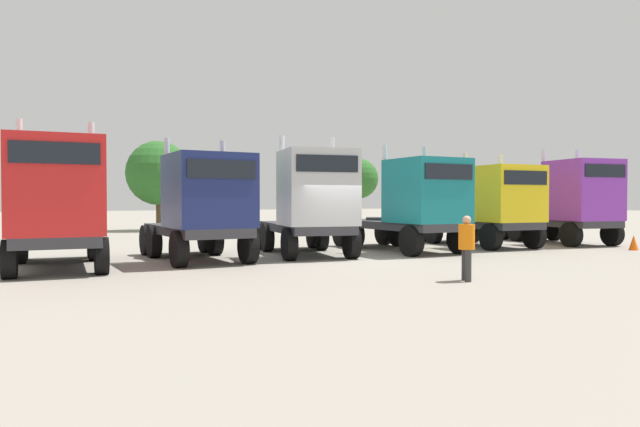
{
  "coord_description": "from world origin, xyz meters",
  "views": [
    {
      "loc": [
        -9.71,
        -16.13,
        2.0
      ],
      "look_at": [
        0.6,
        2.61,
        1.51
      ],
      "focal_mm": 32.37,
      "sensor_mm": 36.0,
      "label": 1
    }
  ],
  "objects": [
    {
      "name": "semi_truck_silver",
      "position": [
        -0.12,
        1.89,
        1.93
      ],
      "size": [
        3.65,
        6.25,
        4.32
      ],
      "rotation": [
        0.0,
        0.0,
        -1.77
      ],
      "color": "#333338",
      "rests_on": "ground"
    },
    {
      "name": "visitor_in_hivis",
      "position": [
        0.33,
        -5.41,
        0.94
      ],
      "size": [
        0.54,
        0.54,
        1.62
      ],
      "rotation": [
        0.0,
        0.0,
        5.82
      ],
      "color": "#353535",
      "rests_on": "ground"
    },
    {
      "name": "oak_far_right",
      "position": [
        13.26,
        19.81,
        3.59
      ],
      "size": [
        2.99,
        2.99,
        5.11
      ],
      "color": "#4C3823",
      "rests_on": "ground"
    },
    {
      "name": "oak_far_centre",
      "position": [
        -0.69,
        22.44,
        3.8
      ],
      "size": [
        4.25,
        4.25,
        5.94
      ],
      "color": "#4C3823",
      "rests_on": "ground"
    },
    {
      "name": "semi_truck_purple",
      "position": [
        12.86,
        1.15,
        1.99
      ],
      "size": [
        3.64,
        6.42,
        4.38
      ],
      "rotation": [
        0.0,
        0.0,
        -1.77
      ],
      "color": "#333338",
      "rests_on": "ground"
    },
    {
      "name": "semi_truck_yellow",
      "position": [
        8.49,
        1.75,
        1.8
      ],
      "size": [
        3.22,
        6.64,
        4.02
      ],
      "rotation": [
        0.0,
        0.0,
        -1.68
      ],
      "color": "#333338",
      "rests_on": "ground"
    },
    {
      "name": "semi_truck_navy",
      "position": [
        -4.05,
        1.97,
        1.85
      ],
      "size": [
        2.57,
        5.72,
        4.05
      ],
      "rotation": [
        0.0,
        0.0,
        -1.57
      ],
      "color": "#333338",
      "rests_on": "ground"
    },
    {
      "name": "traffic_cone_near",
      "position": [
        12.47,
        -1.96,
        0.31
      ],
      "size": [
        0.36,
        0.36,
        0.61
      ],
      "primitive_type": "cone",
      "color": "#F2590C",
      "rests_on": "ground"
    },
    {
      "name": "ground",
      "position": [
        0.0,
        0.0,
        0.0
      ],
      "size": [
        200.0,
        200.0,
        0.0
      ],
      "primitive_type": "plane",
      "color": "gray"
    },
    {
      "name": "semi_truck_red",
      "position": [
        -8.41,
        1.52,
        1.93
      ],
      "size": [
        3.03,
        6.42,
        4.32
      ],
      "rotation": [
        0.0,
        0.0,
        -1.65
      ],
      "color": "#333338",
      "rests_on": "ground"
    },
    {
      "name": "semi_truck_teal",
      "position": [
        4.13,
        1.44,
        1.87
      ],
      "size": [
        2.75,
        6.46,
        4.14
      ],
      "rotation": [
        0.0,
        0.0,
        -1.6
      ],
      "color": "#333338",
      "rests_on": "ground"
    }
  ]
}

